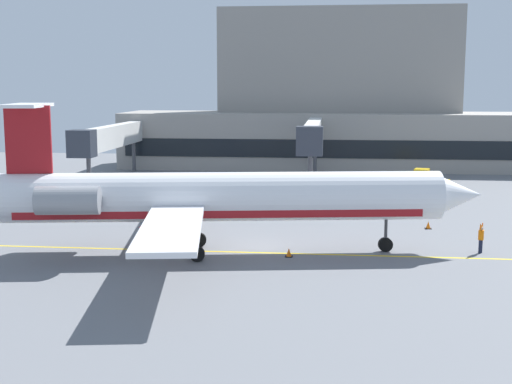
{
  "coord_description": "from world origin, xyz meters",
  "views": [
    {
      "loc": [
        4.75,
        -44.02,
        10.43
      ],
      "look_at": [
        -0.67,
        4.18,
        3.0
      ],
      "focal_mm": 49.23,
      "sensor_mm": 36.0,
      "label": 1
    }
  ],
  "objects_px": {
    "baggage_tug": "(427,179)",
    "pushback_tractor": "(133,195)",
    "regional_jet": "(210,197)",
    "marshaller": "(481,238)"
  },
  "relations": [
    {
      "from": "marshaller",
      "to": "pushback_tractor",
      "type": "bearing_deg",
      "value": 151.06
    },
    {
      "from": "baggage_tug",
      "to": "pushback_tractor",
      "type": "height_order",
      "value": "pushback_tractor"
    },
    {
      "from": "regional_jet",
      "to": "marshaller",
      "type": "xyz_separation_m",
      "value": [
        16.77,
        2.02,
        -2.6
      ]
    },
    {
      "from": "regional_jet",
      "to": "pushback_tractor",
      "type": "bearing_deg",
      "value": 120.53
    },
    {
      "from": "pushback_tractor",
      "to": "marshaller",
      "type": "distance_m",
      "value": 30.46
    },
    {
      "from": "baggage_tug",
      "to": "marshaller",
      "type": "distance_m",
      "value": 28.47
    },
    {
      "from": "regional_jet",
      "to": "marshaller",
      "type": "height_order",
      "value": "regional_jet"
    },
    {
      "from": "baggage_tug",
      "to": "pushback_tractor",
      "type": "xyz_separation_m",
      "value": [
        -26.98,
        -13.73,
        0.05
      ]
    },
    {
      "from": "baggage_tug",
      "to": "pushback_tractor",
      "type": "relative_size",
      "value": 1.24
    },
    {
      "from": "marshaller",
      "to": "regional_jet",
      "type": "bearing_deg",
      "value": -173.13
    }
  ]
}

